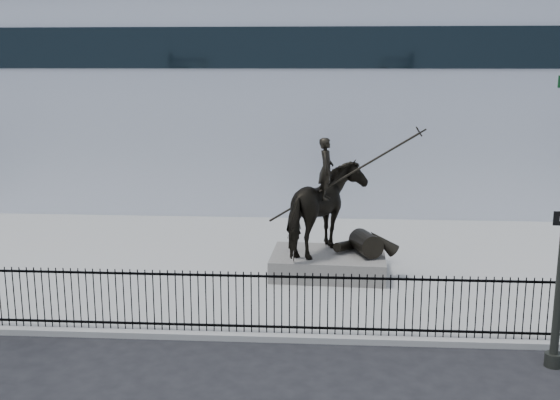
{
  "coord_description": "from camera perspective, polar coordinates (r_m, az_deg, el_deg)",
  "views": [
    {
      "loc": [
        1.97,
        -13.26,
        6.44
      ],
      "look_at": [
        0.71,
        6.0,
        2.37
      ],
      "focal_mm": 42.0,
      "sensor_mm": 36.0,
      "label": 1
    }
  ],
  "objects": [
    {
      "name": "equestrian_statue",
      "position": [
        19.51,
        4.48,
        -0.93
      ],
      "size": [
        4.35,
        2.8,
        3.69
      ],
      "rotation": [
        0.0,
        0.0,
        -0.05
      ],
      "color": "black",
      "rests_on": "statue_plinth"
    },
    {
      "name": "picket_fence",
      "position": [
        15.66,
        -3.77,
        -8.84
      ],
      "size": [
        22.1,
        0.1,
        1.5
      ],
      "color": "black",
      "rests_on": "plaza"
    },
    {
      "name": "building",
      "position": [
        33.38,
        0.37,
        8.57
      ],
      "size": [
        44.0,
        14.0,
        9.0
      ],
      "primitive_type": "cube",
      "color": "silver",
      "rests_on": "ground"
    },
    {
      "name": "plaza",
      "position": [
        21.33,
        -1.73,
        -5.46
      ],
      "size": [
        30.0,
        12.0,
        0.15
      ],
      "primitive_type": "cube",
      "color": "#979794",
      "rests_on": "ground"
    },
    {
      "name": "ground",
      "position": [
        14.88,
        -4.36,
        -13.79
      ],
      "size": [
        120.0,
        120.0,
        0.0
      ],
      "primitive_type": "plane",
      "color": "black",
      "rests_on": "ground"
    },
    {
      "name": "statue_plinth",
      "position": [
        19.95,
        4.22,
        -5.55
      ],
      "size": [
        3.51,
        2.5,
        0.64
      ],
      "primitive_type": "cube",
      "rotation": [
        0.0,
        0.0,
        -0.05
      ],
      "color": "#5E5A56",
      "rests_on": "plaza"
    }
  ]
}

